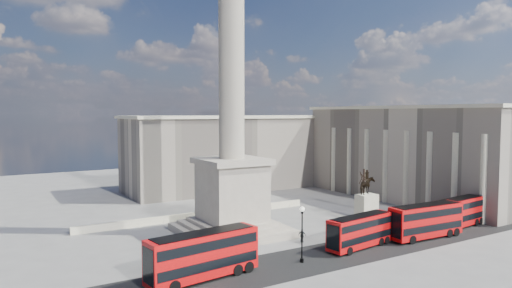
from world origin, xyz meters
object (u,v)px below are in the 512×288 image
object	(u,v)px
red_bus_b	(360,231)
pedestrian_walking	(411,218)
red_bus_a	(204,255)
pedestrian_standing	(417,221)
red_bus_d	(459,212)
red_bus_c	(426,221)
pedestrian_crossing	(302,235)
victorian_lamp	(302,230)
equestrian_statue	(367,204)
nelsons_column	(232,143)

from	to	relation	value
red_bus_b	pedestrian_walking	xyz separation A→B (m)	(15.55, 5.16, -1.26)
red_bus_a	pedestrian_standing	distance (m)	37.03
red_bus_b	red_bus_d	size ratio (longest dim) A/B	0.95
red_bus_a	red_bus_c	distance (m)	32.66
red_bus_d	red_bus_c	bearing A→B (deg)	-177.12
pedestrian_crossing	red_bus_c	bearing A→B (deg)	-153.77
pedestrian_walking	red_bus_b	bearing A→B (deg)	170.19
red_bus_c	pedestrian_crossing	world-z (taller)	red_bus_c
pedestrian_walking	pedestrian_crossing	distance (m)	20.39
red_bus_d	victorian_lamp	distance (m)	30.07
equestrian_statue	red_bus_b	bearing A→B (deg)	-137.66
red_bus_d	pedestrian_walking	bearing A→B (deg)	126.65
red_bus_c	victorian_lamp	distance (m)	20.80
victorian_lamp	red_bus_b	bearing A→B (deg)	4.21
red_bus_d	equestrian_statue	world-z (taller)	equestrian_statue
nelsons_column	pedestrian_crossing	xyz separation A→B (m)	(5.88, -8.76, -11.99)
red_bus_c	red_bus_d	distance (m)	9.38
red_bus_a	red_bus_d	distance (m)	41.89
nelsons_column	red_bus_d	world-z (taller)	nelsons_column
nelsons_column	red_bus_d	xyz separation A→B (m)	(30.93, -14.52, -10.60)
red_bus_a	victorian_lamp	size ratio (longest dim) A/B	1.92
pedestrian_walking	pedestrian_standing	size ratio (longest dim) A/B	1.00
nelsons_column	red_bus_c	world-z (taller)	nelsons_column
equestrian_statue	victorian_lamp	bearing A→B (deg)	-152.87
pedestrian_standing	victorian_lamp	bearing A→B (deg)	12.98
victorian_lamp	equestrian_statue	world-z (taller)	equestrian_statue
nelsons_column	pedestrian_crossing	distance (m)	15.97
red_bus_a	pedestrian_crossing	world-z (taller)	red_bus_a
victorian_lamp	equestrian_statue	size ratio (longest dim) A/B	0.78
equestrian_statue	pedestrian_crossing	size ratio (longest dim) A/B	4.45
red_bus_a	victorian_lamp	bearing A→B (deg)	-11.77
red_bus_b	pedestrian_standing	bearing A→B (deg)	5.24
red_bus_d	victorian_lamp	bearing A→B (deg)	175.54
pedestrian_crossing	nelsons_column	bearing A→B (deg)	-5.31
pedestrian_crossing	pedestrian_walking	bearing A→B (deg)	-131.17
equestrian_statue	pedestrian_crossing	world-z (taller)	equestrian_statue
red_bus_b	equestrian_statue	xyz separation A→B (m)	(10.78, 9.83, 0.68)
red_bus_d	pedestrian_crossing	xyz separation A→B (m)	(-25.04, 5.76, -1.39)
red_bus_a	equestrian_statue	world-z (taller)	equestrian_statue
red_bus_b	red_bus_c	distance (m)	11.03
red_bus_a	victorian_lamp	distance (m)	11.97
red_bus_c	pedestrian_standing	size ratio (longest dim) A/B	6.22
nelsons_column	pedestrian_walking	bearing A→B (deg)	-19.81
red_bus_c	victorian_lamp	size ratio (longest dim) A/B	1.81
red_bus_a	victorian_lamp	xyz separation A→B (m)	(11.87, -0.95, 1.22)
red_bus_b	victorian_lamp	world-z (taller)	victorian_lamp
red_bus_d	equestrian_statue	xyz separation A→B (m)	(-9.43, 9.72, 0.56)
victorian_lamp	red_bus_c	bearing A→B (deg)	-1.73
victorian_lamp	pedestrian_standing	world-z (taller)	victorian_lamp
red_bus_d	red_bus_b	bearing A→B (deg)	174.26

